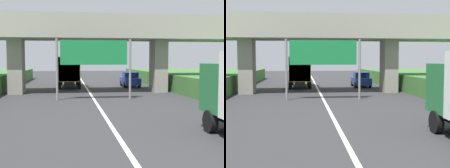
# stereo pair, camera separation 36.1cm
# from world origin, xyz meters

# --- Properties ---
(lane_centre_stripe) EXTENTS (0.20, 97.31, 0.01)m
(lane_centre_stripe) POSITION_xyz_m (0.00, 28.66, 0.00)
(lane_centre_stripe) COLOR white
(lane_centre_stripe) RESTS_ON ground
(overpass_bridge) EXTENTS (40.00, 4.80, 7.23)m
(overpass_bridge) POSITION_xyz_m (0.00, 35.82, 5.39)
(overpass_bridge) COLOR gray
(overpass_bridge) RESTS_ON ground
(overhead_highway_sign) EXTENTS (5.88, 0.18, 4.73)m
(overhead_highway_sign) POSITION_xyz_m (0.00, 30.20, 3.43)
(overhead_highway_sign) COLOR slate
(overhead_highway_sign) RESTS_ON ground
(truck_yellow) EXTENTS (2.44, 7.30, 3.44)m
(truck_yellow) POSITION_xyz_m (-1.91, 42.28, 1.93)
(truck_yellow) COLOR black
(truck_yellow) RESTS_ON ground
(car_blue) EXTENTS (1.86, 4.10, 1.72)m
(car_blue) POSITION_xyz_m (5.07, 41.73, 0.86)
(car_blue) COLOR #233D9E
(car_blue) RESTS_ON ground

